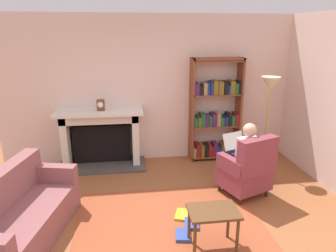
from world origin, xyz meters
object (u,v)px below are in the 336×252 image
Objects in this scene: seated_reader at (243,155)px; sofa_floral at (19,218)px; fireplace at (101,136)px; side_table at (213,217)px; bookshelf at (215,113)px; floor_lamp at (270,92)px; armchair_reading at (247,170)px; mantel_clock at (101,105)px.

sofa_floral is at bearing -6.50° from seated_reader.
seated_reader is at bearing -31.30° from fireplace.
side_table is at bearing -88.23° from sofa_floral.
sofa_floral is at bearing -144.00° from bookshelf.
armchair_reading is at bearing -127.44° from floor_lamp.
mantel_clock reaches higher than sofa_floral.
sofa_floral is (-3.04, -0.68, -0.10)m from armchair_reading.
armchair_reading is 1.38m from side_table.
fireplace is at bearing -8.44° from sofa_floral.
bookshelf is at bearing -109.27° from seated_reader.
bookshelf reaches higher than fireplace.
armchair_reading is at bearing -86.61° from bookshelf.
armchair_reading is (2.23, -1.44, -0.15)m from fireplace.
armchair_reading reaches higher than sofa_floral.
side_table is 2.64m from floor_lamp.
mantel_clock reaches higher than armchair_reading.
fireplace is at bearing 168.25° from floor_lamp.
armchair_reading is 3.12m from sofa_floral.
seated_reader is 1.46m from side_table.
armchair_reading is (0.09, -1.47, -0.50)m from bookshelf.
bookshelf is 1.55m from armchair_reading.
floor_lamp is (0.73, -0.63, 0.50)m from bookshelf.
bookshelf is at bearing -41.38° from sofa_floral.
fireplace is at bearing -52.46° from seated_reader.
seated_reader is at bearing -133.17° from floor_lamp.
floor_lamp reaches higher than seated_reader.
fireplace is at bearing -179.11° from bookshelf.
armchair_reading is 1.73× the size of side_table.
fireplace reaches higher than side_table.
bookshelf reaches higher than floor_lamp.
bookshelf is (2.14, 0.03, 0.35)m from fireplace.
fireplace reaches higher than sofa_floral.
bookshelf reaches higher than armchair_reading.
armchair_reading is at bearing 52.77° from side_table.
mantel_clock is at bearing -52.50° from armchair_reading.
fireplace is 2.28m from sofa_floral.
mantel_clock is 0.19× the size of armchair_reading.
fireplace is 2.17m from bookshelf.
sofa_floral is at bearing -112.88° from mantel_clock.
floor_lamp is at bearing -9.89° from mantel_clock.
seated_reader reaches higher than side_table.
sofa_floral is (-0.81, -2.11, -0.25)m from fireplace.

